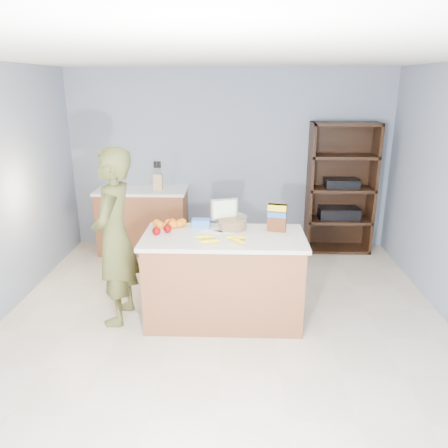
{
  "coord_description": "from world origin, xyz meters",
  "views": [
    {
      "loc": [
        0.14,
        -3.64,
        2.29
      ],
      "look_at": [
        0.0,
        0.35,
        1.0
      ],
      "focal_mm": 35.0,
      "sensor_mm": 36.0,
      "label": 1
    }
  ],
  "objects_px": {
    "shelving_unit": "(340,190)",
    "cereal_box": "(277,216)",
    "person": "(115,238)",
    "counter_peninsula": "(224,282)",
    "tv": "(224,210)"
  },
  "relations": [
    {
      "from": "shelving_unit",
      "to": "tv",
      "type": "distance_m",
      "value": 2.33
    },
    {
      "from": "shelving_unit",
      "to": "tv",
      "type": "xyz_separation_m",
      "value": [
        -1.56,
        -1.73,
        0.19
      ]
    },
    {
      "from": "shelving_unit",
      "to": "tv",
      "type": "relative_size",
      "value": 6.38
    },
    {
      "from": "person",
      "to": "cereal_box",
      "type": "relative_size",
      "value": 6.37
    },
    {
      "from": "counter_peninsula",
      "to": "cereal_box",
      "type": "height_order",
      "value": "cereal_box"
    },
    {
      "from": "person",
      "to": "cereal_box",
      "type": "xyz_separation_m",
      "value": [
        1.57,
        0.16,
        0.19
      ]
    },
    {
      "from": "counter_peninsula",
      "to": "person",
      "type": "xyz_separation_m",
      "value": [
        -1.05,
        -0.02,
        0.45
      ]
    },
    {
      "from": "counter_peninsula",
      "to": "person",
      "type": "relative_size",
      "value": 0.9
    },
    {
      "from": "person",
      "to": "counter_peninsula",
      "type": "bearing_deg",
      "value": 93.18
    },
    {
      "from": "counter_peninsula",
      "to": "person",
      "type": "bearing_deg",
      "value": -179.1
    },
    {
      "from": "tv",
      "to": "cereal_box",
      "type": "relative_size",
      "value": 1.03
    },
    {
      "from": "shelving_unit",
      "to": "cereal_box",
      "type": "bearing_deg",
      "value": -118.56
    },
    {
      "from": "counter_peninsula",
      "to": "tv",
      "type": "relative_size",
      "value": 5.53
    },
    {
      "from": "cereal_box",
      "to": "shelving_unit",
      "type": "bearing_deg",
      "value": 61.44
    },
    {
      "from": "person",
      "to": "cereal_box",
      "type": "height_order",
      "value": "person"
    }
  ]
}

